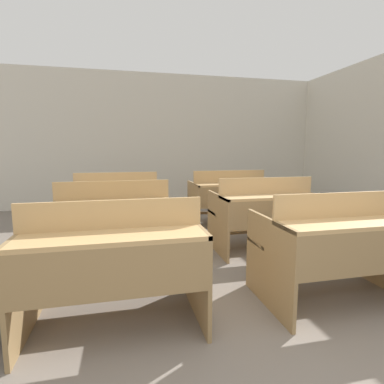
% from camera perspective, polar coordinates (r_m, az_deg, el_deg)
% --- Properties ---
extents(wall_back, '(7.26, 0.06, 2.85)m').
position_cam_1_polar(wall_back, '(6.70, -6.25, 9.69)').
color(wall_back, beige).
rests_on(wall_back, ground_plane).
extents(bench_front_left, '(1.19, 0.77, 0.90)m').
position_cam_1_polar(bench_front_left, '(2.16, -14.53, -12.56)').
color(bench_front_left, olive).
rests_on(bench_front_left, ground_plane).
extents(bench_front_right, '(1.19, 0.77, 0.90)m').
position_cam_1_polar(bench_front_right, '(2.69, 26.05, -8.98)').
color(bench_front_right, '#94754B').
rests_on(bench_front_right, ground_plane).
extents(bench_second_left, '(1.19, 0.77, 0.90)m').
position_cam_1_polar(bench_second_left, '(3.37, -14.62, -5.09)').
color(bench_second_left, olive).
rests_on(bench_second_left, ground_plane).
extents(bench_second_right, '(1.19, 0.77, 0.90)m').
position_cam_1_polar(bench_second_right, '(3.75, 13.63, -3.75)').
color(bench_second_right, '#9A7B51').
rests_on(bench_second_right, ground_plane).
extents(bench_third_left, '(1.19, 0.77, 0.90)m').
position_cam_1_polar(bench_third_left, '(4.59, -14.08, -1.63)').
color(bench_third_left, '#997A50').
rests_on(bench_third_left, ground_plane).
extents(bench_third_right, '(1.19, 0.77, 0.90)m').
position_cam_1_polar(bench_third_right, '(4.90, 6.99, -0.84)').
color(bench_third_right, '#95764C').
rests_on(bench_third_right, ground_plane).
extents(wastepaper_bin, '(0.22, 0.22, 0.34)m').
position_cam_1_polar(wastepaper_bin, '(6.81, 24.06, -1.58)').
color(wastepaper_bin, '#474C51').
rests_on(wastepaper_bin, ground_plane).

